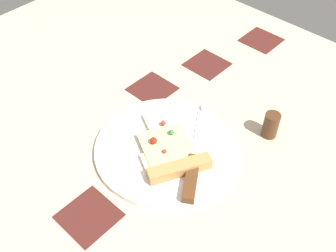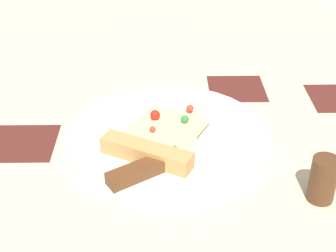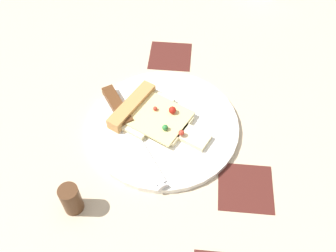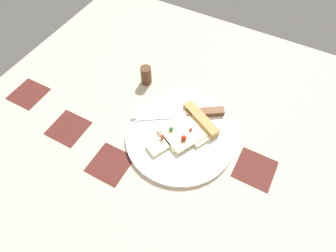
{
  "view_description": "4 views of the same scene",
  "coord_description": "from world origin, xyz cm",
  "px_view_note": "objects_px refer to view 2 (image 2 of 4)",
  "views": [
    {
      "loc": [
        -44.25,
        34.7,
        60.55
      ],
      "look_at": [
        -5.75,
        -6.76,
        1.72
      ],
      "focal_mm": 43.2,
      "sensor_mm": 36.0,
      "label": 1
    },
    {
      "loc": [
        -65.97,
        -1.9,
        38.11
      ],
      "look_at": [
        -10.23,
        -2.76,
        3.17
      ],
      "focal_mm": 53.79,
      "sensor_mm": 36.0,
      "label": 2
    },
    {
      "loc": [
        -3.94,
        -45.34,
        55.23
      ],
      "look_at": [
        -7.66,
        -5.4,
        3.88
      ],
      "focal_mm": 40.19,
      "sensor_mm": 36.0,
      "label": 3
    },
    {
      "loc": [
        26.66,
        12.89,
        61.04
      ],
      "look_at": [
        -7.99,
        -5.84,
        3.97
      ],
      "focal_mm": 30.23,
      "sensor_mm": 36.0,
      "label": 4
    }
  ],
  "objects_px": {
    "plate": "(168,136)",
    "knife": "(180,157)",
    "pepper_shaker": "(323,179)",
    "pizza_slice": "(159,137)"
  },
  "relations": [
    {
      "from": "plate",
      "to": "knife",
      "type": "distance_m",
      "value": 0.07
    },
    {
      "from": "knife",
      "to": "pepper_shaker",
      "type": "xyz_separation_m",
      "value": [
        -0.06,
        -0.16,
        0.01
      ]
    },
    {
      "from": "plate",
      "to": "knife",
      "type": "height_order",
      "value": "knife"
    },
    {
      "from": "knife",
      "to": "pepper_shaker",
      "type": "bearing_deg",
      "value": 36.1
    },
    {
      "from": "plate",
      "to": "pepper_shaker",
      "type": "xyz_separation_m",
      "value": [
        -0.13,
        -0.17,
        0.02
      ]
    },
    {
      "from": "pizza_slice",
      "to": "knife",
      "type": "bearing_deg",
      "value": -31.41
    },
    {
      "from": "pizza_slice",
      "to": "pepper_shaker",
      "type": "relative_size",
      "value": 3.42
    },
    {
      "from": "plate",
      "to": "pepper_shaker",
      "type": "bearing_deg",
      "value": -125.87
    },
    {
      "from": "plate",
      "to": "pizza_slice",
      "type": "bearing_deg",
      "value": 152.31
    },
    {
      "from": "pizza_slice",
      "to": "pepper_shaker",
      "type": "xyz_separation_m",
      "value": [
        -0.1,
        -0.19,
        0.01
      ]
    }
  ]
}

